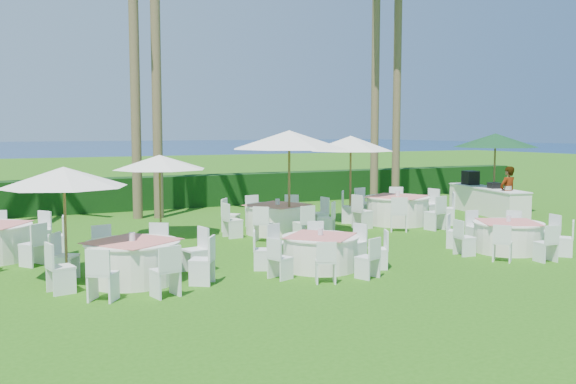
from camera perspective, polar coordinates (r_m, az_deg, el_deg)
name	(u,v)px	position (r m, az deg, el deg)	size (l,w,h in m)	color
ground	(317,271)	(13.51, 2.61, -6.99)	(120.00, 120.00, 0.00)	#235C0F
hedge	(161,192)	(24.49, -11.21, -0.03)	(34.00, 1.00, 1.20)	black
ocean	(11,148)	(113.73, -23.37, 3.62)	(260.00, 260.00, 0.00)	#071F47
banquet_table_a	(133,260)	(12.80, -13.65, -5.92)	(3.20, 3.20, 0.97)	white
banquet_table_b	(320,251)	(13.60, 2.90, -5.30)	(2.78, 2.78, 0.87)	white
banquet_table_c	(508,236)	(16.35, 18.97, -3.72)	(2.91, 2.91, 0.89)	white
banquet_table_e	(278,218)	(18.20, -0.93, -2.35)	(3.28, 3.28, 0.99)	white
banquet_table_f	(397,209)	(20.33, 9.70, -1.52)	(3.49, 3.49, 1.04)	white
umbrella_a	(64,177)	(12.90, -19.32, 1.27)	(2.41, 2.41, 2.24)	brown
umbrella_b	(289,140)	(17.51, 0.11, 4.67)	(3.24, 3.24, 2.92)	brown
umbrella_c	(160,162)	(17.70, -11.35, 2.61)	(2.55, 2.55, 2.26)	brown
umbrella_d	(351,144)	(20.28, 5.60, 4.31)	(2.69, 2.69, 2.75)	brown
umbrella_green	(495,140)	(23.70, 17.96, 4.38)	(2.90, 2.90, 2.81)	brown
buffet_table	(487,200)	(23.44, 17.24, -0.65)	(1.75, 4.13, 1.44)	white
staff_person	(508,193)	(22.27, 18.94, -0.06)	(0.64, 0.42, 1.74)	gray
palm_b	(134,46)	(21.87, -13.52, 12.53)	(4.41, 4.09, 10.35)	brown
palm_c	(155,12)	(22.02, -11.73, 15.42)	(4.14, 4.40, 12.52)	brown
palm_d	(375,71)	(26.25, 7.78, 10.59)	(4.35, 4.28, 9.60)	brown
palm_e	(397,63)	(26.72, 9.70, 11.26)	(4.31, 4.33, 10.31)	brown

